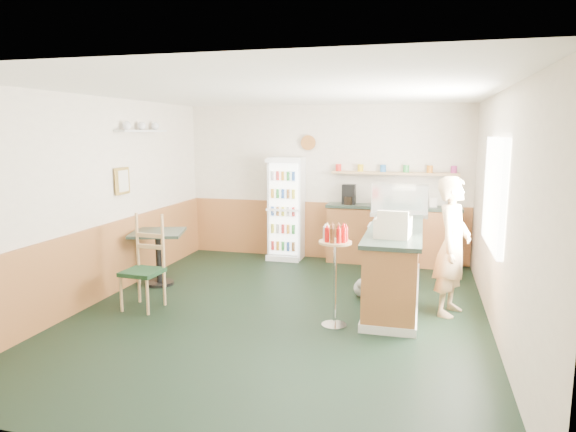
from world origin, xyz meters
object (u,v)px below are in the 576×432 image
(drinks_fridge, at_px, (286,209))
(shopkeeper, at_px, (452,246))
(cash_register, at_px, (393,227))
(cafe_chair, at_px, (146,259))
(cafe_table, at_px, (158,247))
(condiment_stand, at_px, (335,258))
(display_case, at_px, (400,200))

(drinks_fridge, bearing_deg, shopkeeper, -39.46)
(drinks_fridge, relative_size, cash_register, 4.33)
(cafe_chair, bearing_deg, cafe_table, 113.12)
(condiment_stand, height_order, cafe_chair, cafe_chair)
(cash_register, bearing_deg, shopkeeper, 32.27)
(cash_register, height_order, cafe_table, cash_register)
(cash_register, relative_size, condiment_stand, 0.35)
(shopkeeper, distance_m, cafe_chair, 3.85)
(cafe_table, relative_size, cafe_chair, 0.75)
(cash_register, xyz_separation_m, condiment_stand, (-0.62, -0.43, -0.31))
(cafe_chair, bearing_deg, display_case, 35.90)
(display_case, relative_size, cafe_chair, 0.69)
(cash_register, bearing_deg, cafe_table, 176.53)
(display_case, relative_size, cash_register, 1.98)
(cafe_chair, bearing_deg, drinks_fridge, 73.29)
(display_case, distance_m, condiment_stand, 2.16)
(display_case, height_order, cafe_table, display_case)
(display_case, height_order, cafe_chair, display_case)
(cash_register, relative_size, cafe_table, 0.46)
(shopkeeper, height_order, condiment_stand, shopkeeper)
(drinks_fridge, distance_m, condiment_stand, 3.31)
(display_case, distance_m, cafe_table, 3.62)
(condiment_stand, bearing_deg, cafe_table, 160.60)
(condiment_stand, bearing_deg, cafe_chair, 178.12)
(cash_register, distance_m, cafe_chair, 3.14)
(cafe_table, height_order, cafe_chair, cafe_chair)
(cash_register, xyz_separation_m, cafe_table, (-3.40, 0.55, -0.56))
(drinks_fridge, xyz_separation_m, condiment_stand, (1.38, -3.01, -0.09))
(cash_register, height_order, cafe_chair, cash_register)
(cash_register, bearing_deg, condiment_stand, -139.14)
(shopkeeper, height_order, cafe_table, shopkeeper)
(display_case, bearing_deg, cash_register, -90.00)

